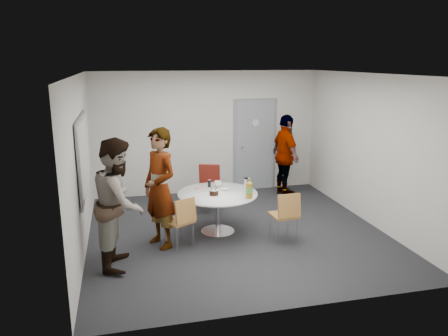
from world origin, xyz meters
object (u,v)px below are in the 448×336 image
object	(u,v)px
door	(255,145)
person_right	(285,156)
chair_near_right	(286,212)
person_left	(119,203)
whiteboard	(84,156)
table	(220,198)
person_main	(160,188)
chair_near_left	(182,218)
chair_far	(209,183)

from	to	relation	value
door	person_right	bearing A→B (deg)	-53.71
chair_near_right	person_left	world-z (taller)	person_left
whiteboard	table	world-z (taller)	whiteboard
whiteboard	person_main	xyz separation A→B (m)	(1.14, -0.46, -0.49)
table	person_right	size ratio (longest dim) A/B	0.76
person_left	person_main	bearing A→B (deg)	-41.50
table	person_left	distance (m)	1.90
table	person_main	size ratio (longest dim) A/B	0.71
person_main	person_right	distance (m)	3.57
chair_near_left	chair_near_right	xyz separation A→B (m)	(1.69, -0.17, 0.01)
whiteboard	person_right	world-z (taller)	whiteboard
whiteboard	table	xyz separation A→B (m)	(2.18, -0.15, -0.83)
chair_near_left	door	bearing A→B (deg)	24.58
person_main	chair_far	bearing A→B (deg)	114.89
chair_far	person_left	xyz separation A→B (m)	(-1.72, -2.02, 0.38)
table	person_main	xyz separation A→B (m)	(-1.04, -0.31, 0.34)
person_main	person_left	world-z (taller)	person_main
person_right	whiteboard	bearing A→B (deg)	106.00
chair_near_left	person_left	world-z (taller)	person_left
door	chair_far	distance (m)	1.89
chair_far	person_right	xyz separation A→B (m)	(1.82, 0.58, 0.34)
chair_near_right	whiteboard	bearing A→B (deg)	161.84
chair_near_left	chair_near_right	size ratio (longest dim) A/B	0.98
chair_near_right	person_left	size ratio (longest dim) A/B	0.45
chair_near_left	person_right	world-z (taller)	person_right
whiteboard	chair_near_right	distance (m)	3.37
whiteboard	person_main	bearing A→B (deg)	-21.74
door	chair_near_right	distance (m)	3.15
door	person_right	xyz separation A→B (m)	(0.49, -0.67, -0.13)
table	chair_near_left	bearing A→B (deg)	-146.17
chair_near_left	chair_far	distance (m)	1.84
whiteboard	person_right	distance (m)	4.40
person_main	person_left	distance (m)	0.83
chair_near_left	person_main	distance (m)	0.58
person_right	door	bearing A→B (deg)	30.58
person_main	person_left	size ratio (longest dim) A/B	1.02
chair_near_left	whiteboard	bearing A→B (deg)	126.86
whiteboard	person_right	xyz separation A→B (m)	(4.05, 1.61, -0.55)
chair_near_right	person_main	bearing A→B (deg)	166.35
chair_far	person_main	xyz separation A→B (m)	(-1.08, -1.49, 0.40)
whiteboard	person_left	size ratio (longest dim) A/B	1.01
door	chair_far	size ratio (longest dim) A/B	2.30
chair_far	person_left	bearing A→B (deg)	69.02
door	person_main	xyz separation A→B (m)	(-2.42, -2.74, -0.07)
chair_far	person_right	bearing A→B (deg)	-142.96
door	chair_near_left	size ratio (longest dim) A/B	2.54
chair_near_right	person_right	bearing A→B (deg)	65.40
door	table	distance (m)	2.82
whiteboard	table	size ratio (longest dim) A/B	1.39
chair_far	person_main	world-z (taller)	person_main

